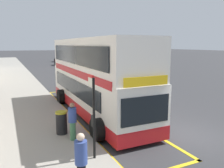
% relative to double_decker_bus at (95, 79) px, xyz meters
% --- Properties ---
extents(ground_plane, '(260.00, 260.00, 0.00)m').
position_rel_double_decker_bus_xyz_m(ground_plane, '(2.46, 26.76, -2.06)').
color(ground_plane, '#333335').
extents(pavement_near, '(6.00, 76.00, 0.14)m').
position_rel_double_decker_bus_xyz_m(pavement_near, '(-4.54, 26.76, -1.99)').
color(pavement_near, gray).
rests_on(pavement_near, ground).
extents(double_decker_bus, '(3.15, 10.89, 4.40)m').
position_rel_double_decker_bus_xyz_m(double_decker_bus, '(0.00, 0.00, 0.00)').
color(double_decker_bus, white).
rests_on(double_decker_bus, ground).
extents(bus_bay_markings, '(2.89, 14.26, 0.01)m').
position_rel_double_decker_bus_xyz_m(bus_bay_markings, '(-0.10, 0.06, -2.06)').
color(bus_bay_markings, gold).
rests_on(bus_bay_markings, ground).
extents(bus_stop_sign, '(0.09, 0.51, 2.92)m').
position_rel_double_decker_bus_xyz_m(bus_stop_sign, '(-2.10, -5.38, -0.24)').
color(bus_stop_sign, black).
rests_on(bus_stop_sign, pavement_near).
extents(parked_car_grey_ahead, '(2.09, 4.20, 1.62)m').
position_rel_double_decker_bus_xyz_m(parked_car_grey_ahead, '(5.24, 20.93, -1.26)').
color(parked_car_grey_ahead, slate).
rests_on(parked_car_grey_ahead, ground).
extents(parked_car_grey_far, '(2.09, 4.20, 1.62)m').
position_rel_double_decker_bus_xyz_m(parked_car_grey_far, '(7.16, 42.19, -1.26)').
color(parked_car_grey_far, slate).
rests_on(parked_car_grey_far, ground).
extents(parked_car_maroon_kerbside, '(2.09, 4.20, 1.62)m').
position_rel_double_decker_bus_xyz_m(parked_car_maroon_kerbside, '(5.42, 32.77, -1.26)').
color(parked_car_maroon_kerbside, maroon).
rests_on(parked_car_maroon_kerbside, ground).
extents(pedestrian_waiting_near_sign, '(0.34, 0.34, 1.66)m').
position_rel_double_decker_bus_xyz_m(pedestrian_waiting_near_sign, '(-3.07, -7.04, -1.02)').
color(pedestrian_waiting_near_sign, black).
rests_on(pedestrian_waiting_near_sign, pavement_near).
extents(pedestrian_further_back, '(0.34, 0.34, 1.59)m').
position_rel_double_decker_bus_xyz_m(pedestrian_further_back, '(-2.37, -3.63, -1.06)').
color(pedestrian_further_back, '#3F724C').
rests_on(pedestrian_further_back, pavement_near).
extents(litter_bin, '(0.51, 0.51, 1.02)m').
position_rel_double_decker_bus_xyz_m(litter_bin, '(-2.64, -2.76, -1.41)').
color(litter_bin, black).
rests_on(litter_bin, pavement_near).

